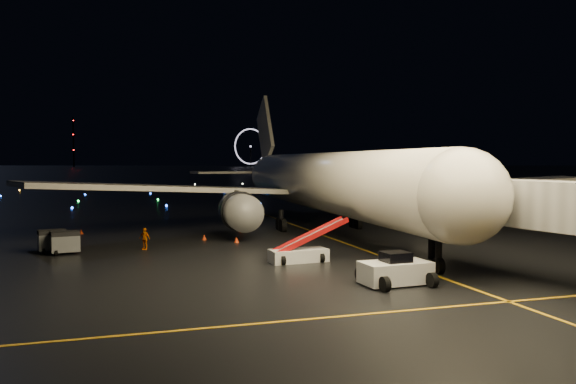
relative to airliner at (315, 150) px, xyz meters
name	(u,v)px	position (x,y,z in m)	size (l,w,h in m)	color
ground	(131,175)	(-13.43, 274.51, -8.99)	(2000.00, 2000.00, 0.00)	black
lane_centre	(337,240)	(-1.43, -10.49, -8.98)	(0.25, 80.00, 0.02)	gold
lane_cross	(200,329)	(-18.43, -35.49, -8.98)	(60.00, 0.25, 0.02)	gold
airliner	(315,150)	(0.00, 0.00, 0.00)	(63.47, 60.29, 17.98)	silver
pushback_tug	(395,268)	(-5.34, -29.75, -7.96)	(4.33, 2.27, 2.06)	silver
belt_loader	(298,241)	(-8.69, -20.44, -7.41)	(6.54, 1.78, 3.17)	silver
crew_c	(145,239)	(-19.70, -10.74, -8.03)	(1.13, 0.47, 1.92)	#DF6504
safety_cone_0	(204,237)	(-13.80, -6.30, -8.71)	(0.49, 0.49, 0.56)	#F34012
safety_cone_1	(241,230)	(-9.10, -1.44, -8.72)	(0.48, 0.48, 0.54)	#F34012
safety_cone_2	(237,240)	(-11.11, -8.92, -8.72)	(0.48, 0.48, 0.55)	#F34012
safety_cone_3	(81,232)	(-25.62, 2.03, -8.74)	(0.44, 0.44, 0.50)	#F34012
ferris_wheel	(251,148)	(156.57, 694.51, 17.01)	(50.00, 4.00, 52.00)	black
radio_mast	(73,142)	(-73.43, 714.51, 23.01)	(1.80, 1.80, 64.00)	black
taxiway_lights	(152,192)	(-13.43, 80.51, -8.81)	(164.00, 92.00, 0.36)	black
baggage_cart_0	(65,243)	(-26.13, -11.23, -8.05)	(2.21, 1.55, 1.88)	gray
baggage_cart_1	(52,241)	(-27.29, -9.83, -8.05)	(2.22, 1.55, 1.88)	gray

